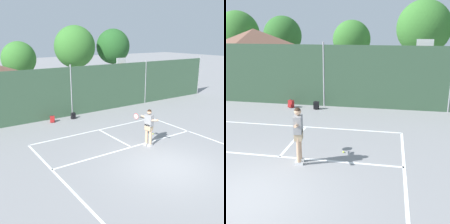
{
  "view_description": "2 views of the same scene",
  "coord_description": "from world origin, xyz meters",
  "views": [
    {
      "loc": [
        -7.57,
        -7.0,
        5.22
      ],
      "look_at": [
        0.37,
        4.71,
        1.2
      ],
      "focal_mm": 42.89,
      "sensor_mm": 36.0,
      "label": 1
    },
    {
      "loc": [
        3.55,
        -5.78,
        4.22
      ],
      "look_at": [
        1.8,
        3.54,
        1.36
      ],
      "focal_mm": 45.75,
      "sensor_mm": 36.0,
      "label": 2
    }
  ],
  "objects": [
    {
      "name": "treeline_backdrop",
      "position": [
        0.7,
        20.43,
        3.72
      ],
      "size": [
        26.59,
        4.15,
        6.39
      ],
      "color": "brown",
      "rests_on": "ground"
    },
    {
      "name": "court_markings",
      "position": [
        0.0,
        0.65,
        0.0
      ],
      "size": [
        8.3,
        11.1,
        0.01
      ],
      "color": "white",
      "rests_on": "ground"
    },
    {
      "name": "basketball_hoop",
      "position": [
        5.26,
        10.62,
        2.31
      ],
      "size": [
        0.9,
        0.67,
        3.55
      ],
      "color": "yellow",
      "rests_on": "ground"
    },
    {
      "name": "clubhouse_building",
      "position": [
        -5.82,
        12.95,
        2.1
      ],
      "size": [
        5.8,
        5.79,
        4.06
      ],
      "color": "silver",
      "rests_on": "ground"
    },
    {
      "name": "backpack_red",
      "position": [
        -1.69,
        8.34,
        0.19
      ],
      "size": [
        0.33,
        0.32,
        0.46
      ],
      "color": "maroon",
      "rests_on": "ground"
    },
    {
      "name": "tennis_player",
      "position": [
        0.8,
        2.17,
        1.11
      ],
      "size": [
        0.41,
        1.41,
        1.85
      ],
      "color": "silver",
      "rests_on": "ground"
    },
    {
      "name": "backpack_black",
      "position": [
        -0.26,
        8.29,
        0.19
      ],
      "size": [
        0.29,
        0.26,
        0.46
      ],
      "color": "black",
      "rests_on": "ground"
    },
    {
      "name": "tennis_ball",
      "position": [
        2.06,
        3.17,
        0.03
      ],
      "size": [
        0.07,
        0.07,
        0.07
      ],
      "primitive_type": "sphere",
      "color": "#CCE033",
      "rests_on": "ground"
    },
    {
      "name": "chainlink_fence",
      "position": [
        0.0,
        9.0,
        1.65
      ],
      "size": [
        26.09,
        0.09,
        3.45
      ],
      "color": "#38563D",
      "rests_on": "ground"
    },
    {
      "name": "ground_plane",
      "position": [
        0.0,
        0.0,
        0.0
      ],
      "size": [
        120.0,
        120.0,
        0.0
      ],
      "primitive_type": "plane",
      "color": "gray"
    }
  ]
}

